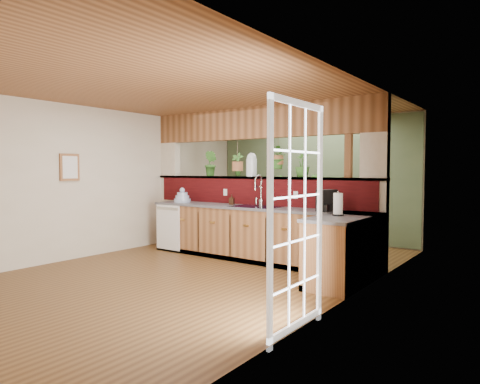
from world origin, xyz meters
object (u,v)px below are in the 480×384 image
Objects in this scene: shelving_console at (294,216)px; dish_stack at (182,198)px; coffee_maker at (326,201)px; paper_towel at (338,205)px; glass_jar at (252,165)px; faucet at (259,189)px; soap_dispenser at (232,200)px.

dish_stack is at bearing -95.95° from shelving_console.
coffee_maker is 0.99× the size of paper_towel.
dish_stack is 2.93m from coffee_maker.
glass_jar reaches higher than paper_towel.
faucet is 1.63× the size of paper_towel.
coffee_maker is 3.00m from shelving_console.
paper_towel is at bearing -27.73° from coffee_maker.
glass_jar reaches higher than faucet.
soap_dispenser is 1.85m from coffee_maker.
faucet is at bearing -35.60° from glass_jar.
soap_dispenser is at bearing 5.17° from dish_stack.
soap_dispenser is (1.09, 0.10, 0.00)m from dish_stack.
dish_stack is 0.97× the size of paper_towel.
glass_jar is at bearing 144.40° from faucet.
paper_towel is at bearing -21.15° from faucet.
glass_jar reaches higher than dish_stack.
coffee_maker is at bearing -8.40° from faucet.
faucet reaches higher than paper_towel.
faucet is 0.57m from glass_jar.
glass_jar reaches higher than shelving_console.
coffee_maker is 0.60m from paper_towel.
soap_dispenser is 2.30m from paper_towel.
paper_towel is at bearing -14.77° from soap_dispenser.
soap_dispenser reaches higher than shelving_console.
soap_dispenser is at bearing 165.23° from paper_towel.
glass_jar reaches higher than coffee_maker.
glass_jar is at bearing -64.21° from shelving_console.
glass_jar is at bearing 16.66° from dish_stack.
dish_stack is at bearing -163.34° from glass_jar.
shelving_console is (-0.51, 2.12, -0.68)m from faucet.
shelving_console is at bearing 103.42° from faucet.
faucet reaches higher than shelving_console.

